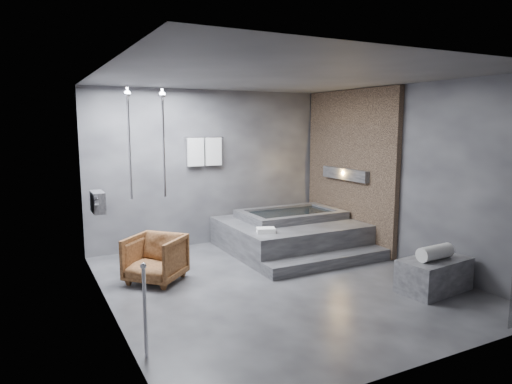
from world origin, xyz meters
TOP-DOWN VIEW (x-y plane):
  - room at (0.40, 0.24)m, footprint 5.00×5.04m
  - tub_deck at (1.05, 1.45)m, footprint 2.20×2.00m
  - tub_step at (1.05, 0.27)m, footprint 2.20×0.36m
  - concrete_bench at (1.67, -1.20)m, footprint 1.02×0.63m
  - driftwood_chair at (-1.51, 0.85)m, footprint 1.01×1.01m
  - rolled_towel at (1.64, -1.22)m, footprint 0.55×0.23m
  - deck_towel at (0.27, 0.88)m, footprint 0.34×0.29m

SIDE VIEW (x-z plane):
  - tub_step at x=1.05m, z-range 0.00..0.18m
  - concrete_bench at x=1.67m, z-range 0.00..0.44m
  - tub_deck at x=1.05m, z-range 0.00..0.50m
  - driftwood_chair at x=-1.51m, z-range 0.00..0.66m
  - rolled_towel at x=1.64m, z-range 0.44..0.63m
  - deck_towel at x=0.27m, z-range 0.50..0.58m
  - room at x=0.40m, z-range 0.32..3.14m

